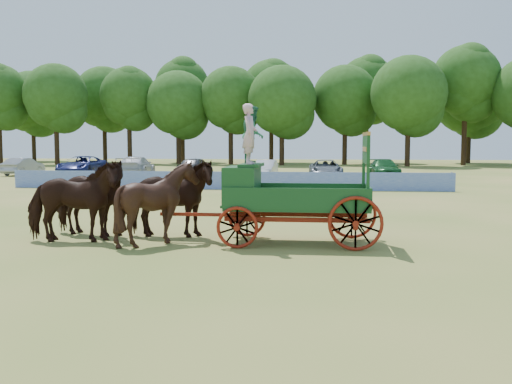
# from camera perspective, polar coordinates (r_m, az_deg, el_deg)

# --- Properties ---
(ground) EXTENTS (160.00, 160.00, 0.00)m
(ground) POSITION_cam_1_polar(r_m,az_deg,el_deg) (15.68, -10.63, -5.12)
(ground) COLOR #A98B4C
(ground) RESTS_ON ground
(horse_lead_left) EXTENTS (2.79, 1.53, 2.24)m
(horse_lead_left) POSITION_cam_1_polar(r_m,az_deg,el_deg) (16.29, -17.89, -0.92)
(horse_lead_left) COLOR black
(horse_lead_left) RESTS_ON ground
(horse_lead_right) EXTENTS (2.86, 1.77, 2.24)m
(horse_lead_right) POSITION_cam_1_polar(r_m,az_deg,el_deg) (17.29, -16.38, -0.55)
(horse_lead_right) COLOR black
(horse_lead_right) RESTS_ON ground
(horse_wheel_left) EXTENTS (2.21, 2.00, 2.25)m
(horse_wheel_left) POSITION_cam_1_polar(r_m,az_deg,el_deg) (15.45, -9.77, -1.05)
(horse_wheel_left) COLOR black
(horse_wheel_left) RESTS_ON ground
(horse_wheel_right) EXTENTS (2.73, 1.37, 2.24)m
(horse_wheel_right) POSITION_cam_1_polar(r_m,az_deg,el_deg) (16.50, -8.69, -0.66)
(horse_wheel_right) COLOR black
(horse_wheel_right) RESTS_ON ground
(farm_dray) EXTENTS (6.00, 2.00, 3.74)m
(farm_dray) POSITION_cam_1_polar(r_m,az_deg,el_deg) (15.42, 1.41, 1.00)
(farm_dray) COLOR maroon
(farm_dray) RESTS_ON ground
(sponsor_banner) EXTENTS (26.00, 0.08, 1.05)m
(sponsor_banner) POSITION_cam_1_polar(r_m,az_deg,el_deg) (33.29, -3.08, 1.15)
(sponsor_banner) COLOR #2143B3
(sponsor_banner) RESTS_ON ground
(parked_cars) EXTENTS (37.52, 7.45, 1.62)m
(parked_cars) POSITION_cam_1_polar(r_m,az_deg,el_deg) (46.48, -9.03, 2.47)
(parked_cars) COLOR silver
(parked_cars) RESTS_ON ground
(treeline) EXTENTS (87.63, 21.50, 14.51)m
(treeline) POSITION_cam_1_polar(r_m,az_deg,el_deg) (74.48, 0.59, 9.76)
(treeline) COLOR #382314
(treeline) RESTS_ON ground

